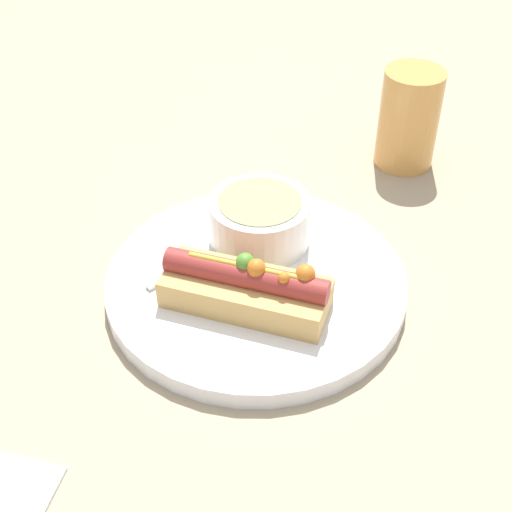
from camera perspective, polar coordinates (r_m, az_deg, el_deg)
The scene contains 6 objects.
ground_plane at distance 0.70m, azimuth 0.00°, elevation -2.79°, with size 4.00×4.00×0.00m, color tan.
dinner_plate at distance 0.69m, azimuth 0.00°, elevation -2.23°, with size 0.29×0.29×0.02m.
hot_dog at distance 0.64m, azimuth -0.74°, elevation -2.52°, with size 0.16×0.11×0.06m.
soup_bowl at distance 0.71m, azimuth 0.30°, elevation 2.99°, with size 0.10×0.10×0.05m.
spoon at distance 0.73m, azimuth -0.50°, elevation 1.99°, with size 0.04×0.17×0.01m.
drinking_glass at distance 0.87m, azimuth 12.12°, elevation 10.71°, with size 0.07×0.07×0.12m.
Camera 1 is at (0.33, -0.39, 0.47)m, focal length 50.00 mm.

